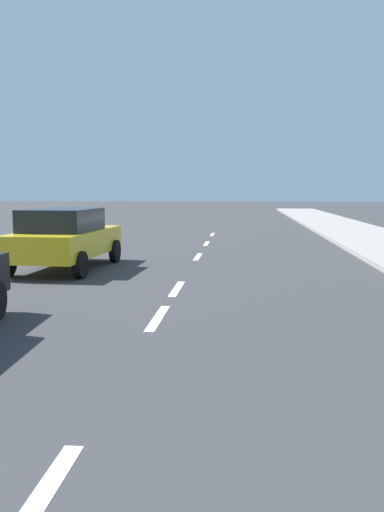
{
  "coord_description": "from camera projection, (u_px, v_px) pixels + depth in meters",
  "views": [
    {
      "loc": [
        1.32,
        5.24,
        2.06
      ],
      "look_at": [
        0.62,
        13.21,
        1.1
      ],
      "focal_mm": 39.02,
      "sensor_mm": 36.0,
      "label": 1
    }
  ],
  "objects": [
    {
      "name": "lane_stripe_2",
      "position": [
        33.0,
        509.0,
        3.59
      ],
      "size": [
        0.16,
        1.8,
        0.01
      ],
      "primitive_type": "cube",
      "color": "white",
      "rests_on": "ground"
    },
    {
      "name": "parked_car_yellow",
      "position": [
        65.0,
        237.0,
        14.32
      ],
      "size": [
        2.15,
        4.36,
        1.57
      ],
      "rotation": [
        0.0,
        0.0,
        -0.05
      ],
      "color": "gold",
      "rests_on": "ground"
    },
    {
      "name": "lane_stripe_5",
      "position": [
        198.0,
        257.0,
        17.06
      ],
      "size": [
        0.16,
        1.8,
        0.01
      ],
      "primitive_type": "cube",
      "color": "white",
      "rests_on": "ground"
    },
    {
      "name": "lane_stripe_4",
      "position": [
        177.0,
        289.0,
        11.58
      ],
      "size": [
        0.16,
        1.8,
        0.01
      ],
      "primitive_type": "cube",
      "color": "white",
      "rests_on": "ground"
    },
    {
      "name": "lane_stripe_6",
      "position": [
        206.0,
        243.0,
        21.24
      ],
      "size": [
        0.16,
        1.8,
        0.01
      ],
      "primitive_type": "cube",
      "color": "white",
      "rests_on": "ground"
    },
    {
      "name": "ground_plane",
      "position": [
        192.0,
        266.0,
        14.96
      ],
      "size": [
        160.0,
        160.0,
        0.0
      ],
      "primitive_type": "plane",
      "color": "#38383A"
    },
    {
      "name": "lane_stripe_7",
      "position": [
        212.0,
        234.0,
        25.47
      ],
      "size": [
        0.16,
        1.8,
        0.01
      ],
      "primitive_type": "cube",
      "color": "white",
      "rests_on": "ground"
    },
    {
      "name": "lane_stripe_3",
      "position": [
        158.0,
        318.0,
        8.96
      ],
      "size": [
        0.16,
        1.8,
        0.01
      ],
      "primitive_type": "cube",
      "color": "white",
      "rests_on": "ground"
    }
  ]
}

